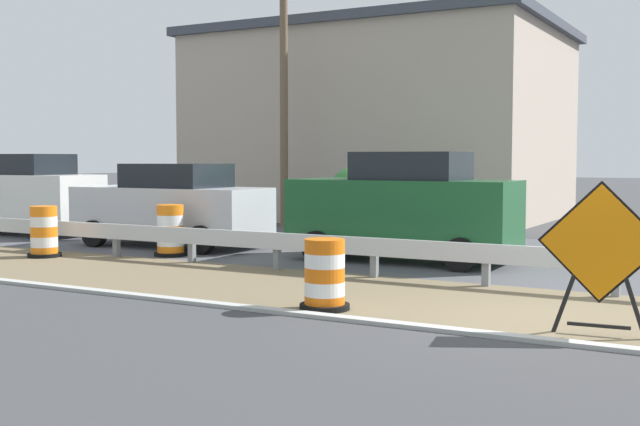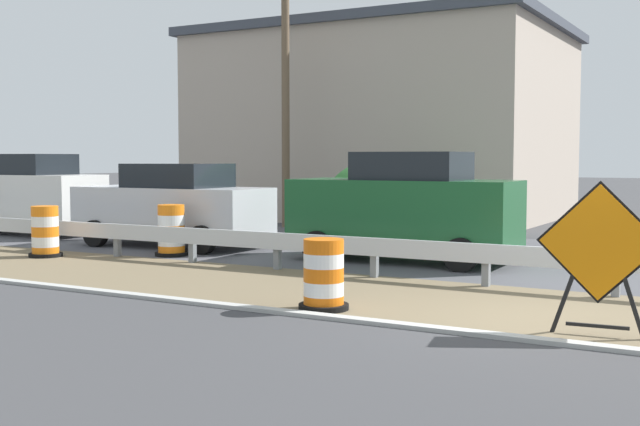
{
  "view_description": "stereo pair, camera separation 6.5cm",
  "coord_description": "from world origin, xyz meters",
  "px_view_note": "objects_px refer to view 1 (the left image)",
  "views": [
    {
      "loc": [
        -10.41,
        -2.23,
        2.11
      ],
      "look_at": [
        1.64,
        4.47,
        1.16
      ],
      "focal_mm": 44.8,
      "sensor_mm": 36.0,
      "label": 1
    },
    {
      "loc": [
        -10.38,
        -2.29,
        2.11
      ],
      "look_at": [
        1.64,
        4.47,
        1.16
      ],
      "focal_mm": 44.8,
      "sensor_mm": 36.0,
      "label": 2
    }
  ],
  "objects_px": {
    "traffic_barrel_close": "(170,233)",
    "traffic_barrel_mid": "(44,234)",
    "traffic_barrel_nearest": "(325,278)",
    "warning_sign_diamond": "(600,250)",
    "car_trailing_far_lane": "(27,195)",
    "car_distant_b": "(404,207)",
    "utility_pole_near": "(284,69)",
    "car_lead_near_lane": "(172,205)"
  },
  "relations": [
    {
      "from": "traffic_barrel_mid",
      "to": "car_lead_near_lane",
      "type": "xyz_separation_m",
      "value": [
        2.88,
        -1.11,
        0.5
      ]
    },
    {
      "from": "car_lead_near_lane",
      "to": "warning_sign_diamond",
      "type": "bearing_deg",
      "value": 153.86
    },
    {
      "from": "traffic_barrel_nearest",
      "to": "utility_pole_near",
      "type": "xyz_separation_m",
      "value": [
        11.08,
        7.49,
        4.35
      ]
    },
    {
      "from": "utility_pole_near",
      "to": "traffic_barrel_close",
      "type": "bearing_deg",
      "value": -167.44
    },
    {
      "from": "traffic_barrel_mid",
      "to": "car_distant_b",
      "type": "distance_m",
      "value": 7.67
    },
    {
      "from": "traffic_barrel_nearest",
      "to": "car_lead_near_lane",
      "type": "height_order",
      "value": "car_lead_near_lane"
    },
    {
      "from": "traffic_barrel_close",
      "to": "utility_pole_near",
      "type": "height_order",
      "value": "utility_pole_near"
    },
    {
      "from": "traffic_barrel_close",
      "to": "utility_pole_near",
      "type": "bearing_deg",
      "value": 12.56
    },
    {
      "from": "car_distant_b",
      "to": "traffic_barrel_close",
      "type": "bearing_deg",
      "value": 16.69
    },
    {
      "from": "traffic_barrel_mid",
      "to": "car_lead_near_lane",
      "type": "relative_size",
      "value": 0.23
    },
    {
      "from": "traffic_barrel_nearest",
      "to": "car_trailing_far_lane",
      "type": "xyz_separation_m",
      "value": [
        5.6,
        12.44,
        0.66
      ]
    },
    {
      "from": "warning_sign_diamond",
      "to": "utility_pole_near",
      "type": "xyz_separation_m",
      "value": [
        10.95,
        11.13,
        3.77
      ]
    },
    {
      "from": "car_trailing_far_lane",
      "to": "car_distant_b",
      "type": "relative_size",
      "value": 0.95
    },
    {
      "from": "warning_sign_diamond",
      "to": "traffic_barrel_mid",
      "type": "relative_size",
      "value": 1.7
    },
    {
      "from": "traffic_barrel_mid",
      "to": "car_trailing_far_lane",
      "type": "distance_m",
      "value": 5.49
    },
    {
      "from": "car_distant_b",
      "to": "traffic_barrel_mid",
      "type": "bearing_deg",
      "value": 21.89
    },
    {
      "from": "car_trailing_far_lane",
      "to": "warning_sign_diamond",
      "type": "bearing_deg",
      "value": 160.5
    },
    {
      "from": "traffic_barrel_close",
      "to": "traffic_barrel_mid",
      "type": "distance_m",
      "value": 2.67
    },
    {
      "from": "traffic_barrel_nearest",
      "to": "traffic_barrel_mid",
      "type": "height_order",
      "value": "traffic_barrel_mid"
    },
    {
      "from": "traffic_barrel_close",
      "to": "car_lead_near_lane",
      "type": "relative_size",
      "value": 0.23
    },
    {
      "from": "traffic_barrel_close",
      "to": "car_lead_near_lane",
      "type": "distance_m",
      "value": 1.88
    },
    {
      "from": "utility_pole_near",
      "to": "car_trailing_far_lane",
      "type": "bearing_deg",
      "value": 137.88
    },
    {
      "from": "warning_sign_diamond",
      "to": "utility_pole_near",
      "type": "height_order",
      "value": "utility_pole_near"
    },
    {
      "from": "car_lead_near_lane",
      "to": "utility_pole_near",
      "type": "height_order",
      "value": "utility_pole_near"
    },
    {
      "from": "traffic_barrel_nearest",
      "to": "traffic_barrel_mid",
      "type": "distance_m",
      "value": 8.42
    },
    {
      "from": "traffic_barrel_nearest",
      "to": "car_lead_near_lane",
      "type": "xyz_separation_m",
      "value": [
        5.17,
        6.99,
        0.55
      ]
    },
    {
      "from": "warning_sign_diamond",
      "to": "traffic_barrel_close",
      "type": "distance_m",
      "value": 10.18
    },
    {
      "from": "traffic_barrel_close",
      "to": "car_trailing_far_lane",
      "type": "relative_size",
      "value": 0.25
    },
    {
      "from": "traffic_barrel_close",
      "to": "warning_sign_diamond",
      "type": "bearing_deg",
      "value": -110.88
    },
    {
      "from": "traffic_barrel_close",
      "to": "car_lead_near_lane",
      "type": "xyz_separation_m",
      "value": [
        1.42,
        1.13,
        0.49
      ]
    },
    {
      "from": "car_lead_near_lane",
      "to": "traffic_barrel_mid",
      "type": "bearing_deg",
      "value": 68.15
    },
    {
      "from": "car_distant_b",
      "to": "utility_pole_near",
      "type": "distance_m",
      "value": 9.39
    },
    {
      "from": "car_lead_near_lane",
      "to": "car_distant_b",
      "type": "distance_m",
      "value": 5.92
    },
    {
      "from": "traffic_barrel_mid",
      "to": "utility_pole_near",
      "type": "bearing_deg",
      "value": -3.96
    },
    {
      "from": "warning_sign_diamond",
      "to": "car_trailing_far_lane",
      "type": "xyz_separation_m",
      "value": [
        5.47,
        16.08,
        0.08
      ]
    },
    {
      "from": "car_trailing_far_lane",
      "to": "utility_pole_near",
      "type": "relative_size",
      "value": 0.47
    },
    {
      "from": "traffic_barrel_mid",
      "to": "car_lead_near_lane",
      "type": "height_order",
      "value": "car_lead_near_lane"
    },
    {
      "from": "traffic_barrel_nearest",
      "to": "car_distant_b",
      "type": "bearing_deg",
      "value": 11.42
    },
    {
      "from": "warning_sign_diamond",
      "to": "traffic_barrel_close",
      "type": "relative_size",
      "value": 1.67
    },
    {
      "from": "traffic_barrel_mid",
      "to": "car_distant_b",
      "type": "bearing_deg",
      "value": -66.83
    },
    {
      "from": "traffic_barrel_nearest",
      "to": "traffic_barrel_close",
      "type": "height_order",
      "value": "traffic_barrel_close"
    },
    {
      "from": "traffic_barrel_nearest",
      "to": "car_lead_near_lane",
      "type": "bearing_deg",
      "value": 53.51
    }
  ]
}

